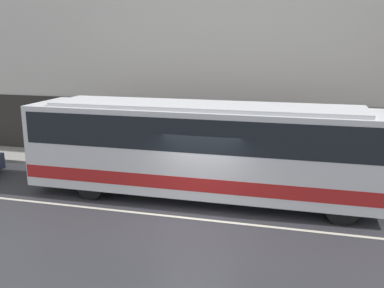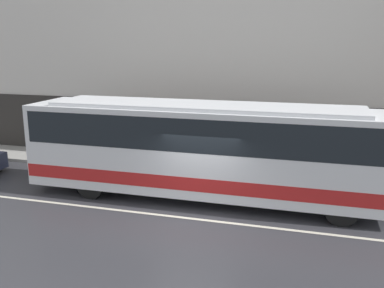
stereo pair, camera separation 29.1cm
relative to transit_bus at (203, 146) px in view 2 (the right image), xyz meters
name	(u,v)px [view 2 (the right image)]	position (x,y,z in m)	size (l,w,h in m)	color
ground_plane	(195,219)	(0.25, -1.89, -1.87)	(60.00, 60.00, 0.00)	#333338
sidewalk	(228,171)	(0.25, 3.23, -1.81)	(60.00, 2.24, 0.14)	gray
building_facade	(237,22)	(0.25, 4.50, 4.29)	(60.00, 0.35, 12.74)	silver
lane_stripe	(195,219)	(0.25, -1.89, -1.87)	(54.00, 0.14, 0.01)	beige
transit_bus	(203,146)	(0.00, 0.00, 0.00)	(12.31, 2.59, 3.32)	silver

